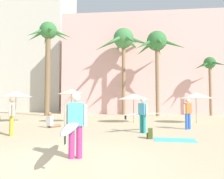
% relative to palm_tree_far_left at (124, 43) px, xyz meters
% --- Properties ---
extents(ground, '(120.00, 120.00, 0.00)m').
position_rel_palm_tree_far_left_xyz_m(ground, '(-0.61, -21.12, -8.76)').
color(ground, '#C6B28C').
extents(hotel_pink, '(24.45, 11.28, 13.42)m').
position_rel_palm_tree_far_left_xyz_m(hotel_pink, '(3.87, 7.59, -2.04)').
color(hotel_pink, beige).
rests_on(hotel_pink, ground).
extents(hotel_tower_gray, '(12.44, 10.23, 27.74)m').
position_rel_palm_tree_far_left_xyz_m(hotel_tower_gray, '(-16.59, 12.10, 5.11)').
color(hotel_tower_gray, beige).
rests_on(hotel_tower_gray, ground).
extents(palm_tree_far_left, '(7.48, 6.79, 10.52)m').
position_rel_palm_tree_far_left_xyz_m(palm_tree_far_left, '(0.00, 0.00, 0.00)').
color(palm_tree_far_left, '#896B4C').
rests_on(palm_tree_far_left, ground).
extents(palm_tree_left, '(5.58, 5.03, 10.87)m').
position_rel_palm_tree_far_left_xyz_m(palm_tree_left, '(-8.69, -1.97, -0.12)').
color(palm_tree_left, brown).
rests_on(palm_tree_left, ground).
extents(palm_tree_center, '(5.89, 6.25, 9.61)m').
position_rel_palm_tree_far_left_xyz_m(palm_tree_center, '(3.80, -1.35, -0.79)').
color(palm_tree_center, '#896B4C').
rests_on(palm_tree_center, ground).
extents(palm_tree_right, '(3.52, 3.52, 6.77)m').
position_rel_palm_tree_far_left_xyz_m(palm_tree_right, '(9.97, -0.11, -3.20)').
color(palm_tree_right, '#896B4C').
rests_on(palm_tree_right, ground).
extents(cafe_umbrella_0, '(2.52, 2.52, 2.14)m').
position_rel_palm_tree_far_left_xyz_m(cafe_umbrella_0, '(1.15, -10.04, -6.84)').
color(cafe_umbrella_0, gray).
rests_on(cafe_umbrella_0, ground).
extents(cafe_umbrella_2, '(2.07, 2.07, 2.48)m').
position_rel_palm_tree_far_left_xyz_m(cafe_umbrella_2, '(-3.51, -10.29, -6.47)').
color(cafe_umbrella_2, gray).
rests_on(cafe_umbrella_2, ground).
extents(cafe_umbrella_3, '(2.37, 2.37, 2.22)m').
position_rel_palm_tree_far_left_xyz_m(cafe_umbrella_3, '(5.64, -10.04, -6.76)').
color(cafe_umbrella_3, gray).
rests_on(cafe_umbrella_3, ground).
extents(cafe_umbrella_5, '(2.50, 2.50, 2.32)m').
position_rel_palm_tree_far_left_xyz_m(cafe_umbrella_5, '(-7.84, -10.35, -6.64)').
color(cafe_umbrella_5, gray).
rests_on(cafe_umbrella_5, ground).
extents(beach_towel, '(1.66, 1.09, 0.01)m').
position_rel_palm_tree_far_left_xyz_m(beach_towel, '(2.74, -17.65, -8.75)').
color(beach_towel, '#4CC6D6').
rests_on(beach_towel, ground).
extents(backpack, '(0.27, 0.32, 0.42)m').
position_rel_palm_tree_far_left_xyz_m(backpack, '(1.81, -17.36, -8.55)').
color(backpack, '#4B5623').
rests_on(backpack, ground).
extents(person_mid_center, '(2.30, 1.86, 1.71)m').
position_rel_palm_tree_far_left_xyz_m(person_mid_center, '(1.59, -15.52, -7.83)').
color(person_mid_center, teal).
rests_on(person_mid_center, ground).
extents(person_mid_right, '(0.74, 0.95, 0.94)m').
position_rel_palm_tree_far_left_xyz_m(person_mid_right, '(-3.71, -13.79, -8.42)').
color(person_mid_right, '#936B51').
rests_on(person_mid_right, ground).
extents(person_near_left, '(0.71, 2.81, 1.73)m').
position_rel_palm_tree_far_left_xyz_m(person_near_left, '(-0.40, -20.96, -7.83)').
color(person_near_left, '#B7337F').
rests_on(person_near_left, ground).
extents(person_far_left, '(0.55, 0.42, 1.70)m').
position_rel_palm_tree_far_left_xyz_m(person_far_left, '(4.14, -13.90, -7.82)').
color(person_far_left, blue).
rests_on(person_far_left, ground).
extents(person_near_right, '(0.42, 0.55, 1.71)m').
position_rel_palm_tree_far_left_xyz_m(person_near_right, '(-4.29, -17.14, -7.82)').
color(person_near_right, gold).
rests_on(person_near_right, ground).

